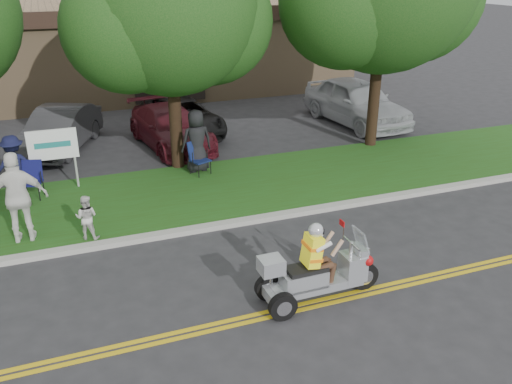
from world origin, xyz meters
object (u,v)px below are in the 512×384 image
object	(u,v)px
parked_car_left	(60,130)
parked_car_far_right	(356,101)
parked_car_mid	(182,117)
spectator_adult_right	(19,198)
trike_scooter	(315,274)
lawn_chair_a	(32,177)
parked_car_right	(171,127)
lawn_chair_b	(198,156)

from	to	relation	value
parked_car_left	parked_car_far_right	size ratio (longest dim) A/B	0.84
parked_car_mid	parked_car_far_right	bearing A→B (deg)	-16.04
spectator_adult_right	parked_car_mid	bearing A→B (deg)	-122.98
parked_car_left	spectator_adult_right	bearing A→B (deg)	-74.95
trike_scooter	lawn_chair_a	world-z (taller)	trike_scooter
parked_car_right	parked_car_far_right	distance (m)	7.21
parked_car_left	parked_car_mid	bearing A→B (deg)	29.73
trike_scooter	parked_car_left	distance (m)	11.41
parked_car_far_right	trike_scooter	bearing A→B (deg)	-128.90
trike_scooter	parked_car_far_right	size ratio (longest dim) A/B	0.47
lawn_chair_b	parked_car_mid	xyz separation A→B (m)	(0.59, 4.34, -0.02)
parked_car_far_right	spectator_adult_right	bearing A→B (deg)	-158.30
lawn_chair_a	parked_car_right	distance (m)	5.34
lawn_chair_a	lawn_chair_b	world-z (taller)	lawn_chair_a
parked_car_far_right	lawn_chair_a	bearing A→B (deg)	-168.57
lawn_chair_a	spectator_adult_right	world-z (taller)	spectator_adult_right
lawn_chair_b	spectator_adult_right	world-z (taller)	spectator_adult_right
parked_car_right	parked_car_far_right	xyz separation A→B (m)	(7.20, 0.27, 0.21)
trike_scooter	parked_car_far_right	xyz separation A→B (m)	(6.73, 10.09, 0.31)
lawn_chair_b	parked_car_mid	distance (m)	4.38
parked_car_left	lawn_chair_b	bearing A→B (deg)	-23.65
lawn_chair_a	parked_car_far_right	size ratio (longest dim) A/B	0.19
lawn_chair_a	lawn_chair_b	distance (m)	4.42
parked_car_left	parked_car_right	xyz separation A→B (m)	(3.46, -0.89, -0.04)
parked_car_mid	parked_car_right	world-z (taller)	parked_car_right
parked_car_right	spectator_adult_right	bearing A→B (deg)	-136.89
lawn_chair_a	lawn_chair_b	bearing A→B (deg)	17.96
trike_scooter	parked_car_left	size ratio (longest dim) A/B	0.57
trike_scooter	parked_car_far_right	distance (m)	12.14
lawn_chair_b	parked_car_mid	bearing A→B (deg)	59.79
parked_car_mid	parked_car_far_right	world-z (taller)	parked_car_far_right
trike_scooter	lawn_chair_b	bearing A→B (deg)	92.58
lawn_chair_a	parked_car_mid	world-z (taller)	parked_car_mid
lawn_chair_b	parked_car_mid	world-z (taller)	parked_car_mid
lawn_chair_b	parked_car_far_right	world-z (taller)	parked_car_far_right
parked_car_left	parked_car_right	size ratio (longest dim) A/B	0.94
spectator_adult_right	parked_car_left	distance (m)	6.64
trike_scooter	parked_car_right	distance (m)	9.83
trike_scooter	parked_car_right	size ratio (longest dim) A/B	0.53
lawn_chair_a	parked_car_left	distance (m)	4.14
spectator_adult_right	parked_car_right	xyz separation A→B (m)	(4.49, 5.66, -0.46)
parked_car_far_right	parked_car_left	bearing A→B (deg)	171.47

